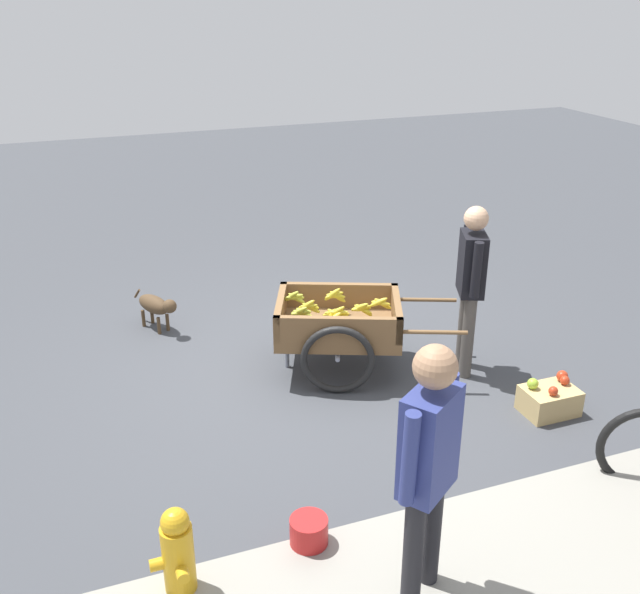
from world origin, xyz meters
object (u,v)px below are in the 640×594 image
object	(u,v)px
dog	(156,305)
bystander_person	(428,461)
fruit_cart	(339,325)
vendor_person	(471,276)
plastic_bucket	(309,539)
fire_hydrant	(178,559)
apple_crate	(549,399)

from	to	relation	value
dog	bystander_person	size ratio (longest dim) A/B	0.36
fruit_cart	bystander_person	distance (m)	2.86
vendor_person	fruit_cart	bearing A→B (deg)	-22.25
vendor_person	plastic_bucket	world-z (taller)	vendor_person
dog	bystander_person	bearing A→B (deg)	101.52
fruit_cart	dog	world-z (taller)	fruit_cart
fire_hydrant	dog	bearing A→B (deg)	-96.51
vendor_person	apple_crate	world-z (taller)	vendor_person
vendor_person	dog	distance (m)	3.17
dog	apple_crate	distance (m)	3.88
plastic_bucket	fruit_cart	bearing A→B (deg)	-116.05
plastic_bucket	apple_crate	distance (m)	2.56
plastic_bucket	apple_crate	bearing A→B (deg)	-160.38
fire_hydrant	apple_crate	world-z (taller)	fire_hydrant
vendor_person	fire_hydrant	xyz separation A→B (m)	(2.92, 1.81, -0.60)
vendor_person	dog	world-z (taller)	vendor_person
apple_crate	bystander_person	distance (m)	2.58
dog	bystander_person	distance (m)	4.27
fruit_cart	apple_crate	world-z (taller)	fruit_cart
vendor_person	plastic_bucket	distance (m)	2.84
fire_hydrant	bystander_person	world-z (taller)	bystander_person
fruit_cart	bystander_person	size ratio (longest dim) A/B	1.08
fire_hydrant	plastic_bucket	bearing A→B (deg)	-173.80
apple_crate	vendor_person	bearing A→B (deg)	-71.04
fruit_cart	plastic_bucket	xyz separation A→B (m)	(1.05, 2.16, -0.29)
plastic_bucket	bystander_person	xyz separation A→B (m)	(-0.45, 0.58, 0.86)
fire_hydrant	vendor_person	bearing A→B (deg)	-148.15
dog	plastic_bucket	size ratio (longest dim) A/B	2.06
vendor_person	bystander_person	distance (m)	2.84
fruit_cart	plastic_bucket	bearing A→B (deg)	63.95
apple_crate	bystander_person	bearing A→B (deg)	36.25
vendor_person	fire_hydrant	bearing A→B (deg)	31.85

